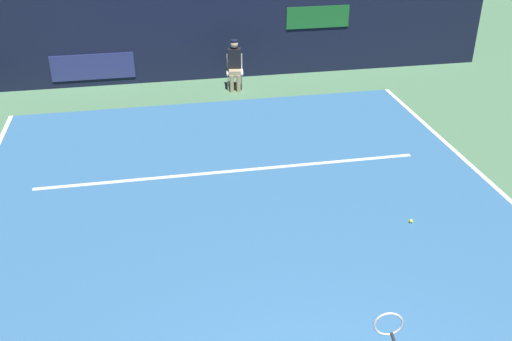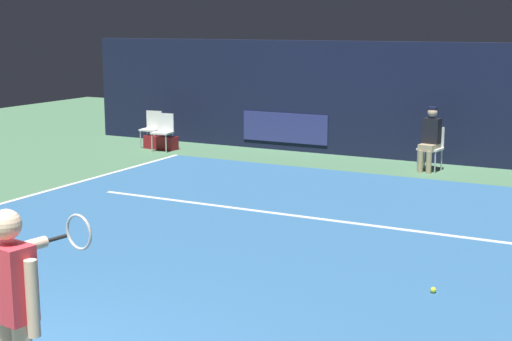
{
  "view_description": "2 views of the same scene",
  "coord_description": "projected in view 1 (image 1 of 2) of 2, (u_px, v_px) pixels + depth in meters",
  "views": [
    {
      "loc": [
        -1.43,
        -3.14,
        5.48
      ],
      "look_at": [
        0.22,
        5.44,
        0.76
      ],
      "focal_mm": 40.58,
      "sensor_mm": 36.0,
      "label": 1
    },
    {
      "loc": [
        4.66,
        -3.59,
        3.0
      ],
      "look_at": [
        -0.26,
        5.86,
        0.9
      ],
      "focal_mm": 52.7,
      "sensor_mm": 36.0,
      "label": 2
    }
  ],
  "objects": [
    {
      "name": "line_sideline_left",
      "position": [
        509.0,
        200.0,
        10.51
      ],
      "size": [
        0.1,
        11.64,
        0.01
      ],
      "primitive_type": "cube",
      "color": "white",
      "rests_on": "court_surface"
    },
    {
      "name": "line_judge_on_chair",
      "position": [
        235.0,
        64.0,
        15.32
      ],
      "size": [
        0.49,
        0.57,
        1.32
      ],
      "color": "white",
      "rests_on": "ground"
    },
    {
      "name": "tennis_ball",
      "position": [
        411.0,
        221.0,
        9.84
      ],
      "size": [
        0.07,
        0.07,
        0.07
      ],
      "primitive_type": "sphere",
      "color": "#CCE033",
      "rests_on": "court_surface"
    },
    {
      "name": "ground_plane",
      "position": [
        250.0,
        229.0,
        9.72
      ],
      "size": [
        31.58,
        31.58,
        0.0
      ],
      "primitive_type": "plane",
      "color": "#4C7A56"
    },
    {
      "name": "line_service",
      "position": [
        232.0,
        171.0,
        11.47
      ],
      "size": [
        7.57,
        0.1,
        0.01
      ],
      "primitive_type": "cube",
      "color": "white",
      "rests_on": "court_surface"
    },
    {
      "name": "court_surface",
      "position": [
        250.0,
        228.0,
        9.72
      ],
      "size": [
        9.7,
        11.64,
        0.01
      ],
      "primitive_type": "cube",
      "color": "#336699",
      "rests_on": "ground"
    },
    {
      "name": "back_wall",
      "position": [
        199.0,
        32.0,
        15.81
      ],
      "size": [
        16.61,
        0.33,
        2.6
      ],
      "color": "#141933",
      "rests_on": "ground"
    }
  ]
}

